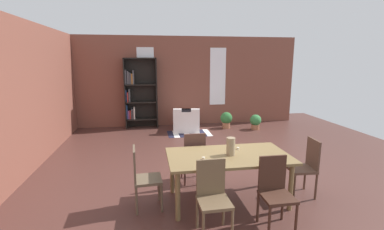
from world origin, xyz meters
name	(u,v)px	position (x,y,z in m)	size (l,w,h in m)	color
ground_plane	(209,170)	(0.00, 0.00, 0.00)	(10.63, 10.63, 0.00)	#4C2C26
back_wall_brick	(182,81)	(0.00, 4.15, 1.49)	(7.96, 0.12, 2.98)	brown
left_wall_brick	(10,102)	(-3.54, 0.00, 1.49)	(0.12, 9.18, 2.98)	brown
window_pane_0	(146,77)	(-1.22, 4.08, 1.64)	(0.55, 0.02, 1.94)	white
window_pane_1	(218,77)	(1.22, 4.08, 1.64)	(0.55, 0.02, 1.94)	white
dining_table	(228,160)	(0.01, -1.25, 0.68)	(1.87, 1.03, 0.76)	brown
vase_on_table	(231,146)	(0.04, -1.25, 0.90)	(0.13, 0.13, 0.27)	#998466
tealight_candle_0	(238,148)	(0.24, -1.02, 0.78)	(0.04, 0.04, 0.03)	silver
tealight_candle_1	(203,158)	(-0.41, -1.38, 0.78)	(0.04, 0.04, 0.03)	silver
dining_chair_head_right	(306,165)	(1.32, -1.26, 0.51)	(0.43, 0.43, 0.95)	brown
dining_chair_far_left	(194,156)	(-0.41, -0.52, 0.51)	(0.41, 0.41, 0.95)	brown
dining_chair_head_left	(143,176)	(-1.30, -1.26, 0.51)	(0.42, 0.42, 0.95)	brown
dining_chair_near_right	(275,190)	(0.43, -1.99, 0.51)	(0.40, 0.40, 0.95)	#3E241A
dining_chair_near_left	(213,195)	(-0.41, -1.99, 0.51)	(0.41, 0.41, 0.95)	brown
bookshelf_tall	(138,93)	(-1.48, 3.90, 1.15)	(1.05, 0.32, 2.27)	black
armchair_white	(187,122)	(0.00, 3.19, 0.28)	(0.92, 0.92, 0.75)	white
potted_plant_by_shelf	(256,121)	(2.22, 3.00, 0.26)	(0.36, 0.36, 0.49)	#9E6042
potted_plant_corner	(226,119)	(1.34, 3.33, 0.30)	(0.39, 0.39, 0.53)	#9E6042
striped_rug	(189,133)	(0.03, 2.85, 0.00)	(1.30, 0.82, 0.01)	#1E1E33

